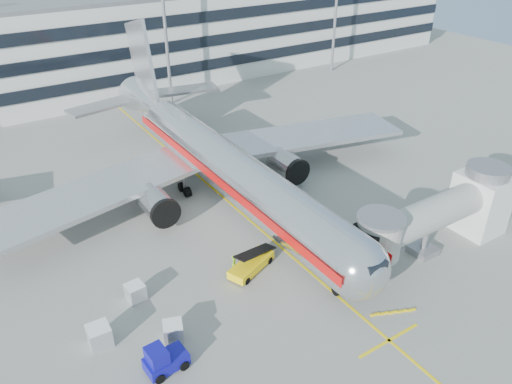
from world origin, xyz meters
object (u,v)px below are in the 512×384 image
belt_loader (251,264)px  ramp_worker (234,263)px  main_jet (218,161)px  cargo_container_front (173,332)px  baggage_tug (163,360)px  cargo_container_left (135,292)px  cargo_container_right (99,336)px

belt_loader → ramp_worker: (-1.27, 0.81, 0.11)m
main_jet → ramp_worker: 13.95m
cargo_container_front → ramp_worker: (7.92, 4.53, 0.03)m
cargo_container_front → belt_loader: bearing=22.0°
baggage_tug → ramp_worker: 11.80m
cargo_container_left → cargo_container_front: size_ratio=0.83×
cargo_container_front → ramp_worker: 9.12m
cargo_container_left → cargo_container_right: 5.12m
baggage_tug → cargo_container_left: (1.00, 7.91, -0.21)m
belt_loader → baggage_tug: belt_loader is taller
ramp_worker → main_jet: bearing=16.7°
cargo_container_left → cargo_container_right: bearing=-141.1°
cargo_container_left → main_jet: bearing=38.4°
cargo_container_right → cargo_container_front: cargo_container_right is taller
main_jet → belt_loader: bearing=-107.7°
cargo_container_left → cargo_container_front: cargo_container_front is taller
ramp_worker → baggage_tug: bearing=165.5°
cargo_container_right → cargo_container_left: bearing=38.9°
baggage_tug → ramp_worker: bearing=34.9°
main_jet → cargo_container_front: bearing=-128.4°
main_jet → baggage_tug: (-15.14, -19.11, -3.28)m
ramp_worker → cargo_container_left: bearing=123.0°
baggage_tug → cargo_container_right: 5.56m
belt_loader → cargo_container_left: 10.13m
main_jet → cargo_container_right: size_ratio=30.07×
main_jet → cargo_container_left: main_jet is taller
belt_loader → cargo_container_right: (-13.92, -1.25, 0.17)m
belt_loader → cargo_container_front: (-9.19, -3.72, 0.08)m
belt_loader → cargo_container_front: size_ratio=2.79×
belt_loader → ramp_worker: size_ratio=3.20×
main_jet → belt_loader: 14.27m
belt_loader → baggage_tug: 12.46m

